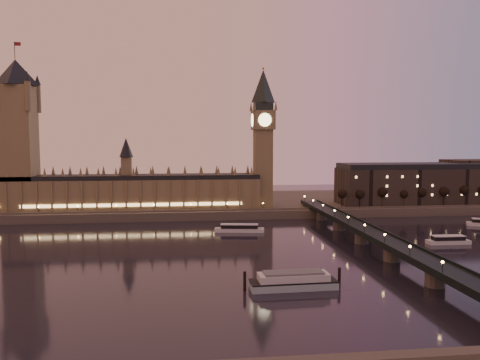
% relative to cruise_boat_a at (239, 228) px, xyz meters
% --- Properties ---
extents(ground, '(700.00, 700.00, 0.00)m').
position_rel_cruise_boat_a_xyz_m(ground, '(-29.12, -58.67, -2.14)').
color(ground, black).
rests_on(ground, ground).
extents(far_embankment, '(560.00, 130.00, 6.00)m').
position_rel_cruise_boat_a_xyz_m(far_embankment, '(0.88, 106.33, 0.86)').
color(far_embankment, '#423D35').
rests_on(far_embankment, ground).
extents(palace_of_westminster, '(180.00, 26.62, 52.00)m').
position_rel_cruise_boat_a_xyz_m(palace_of_westminster, '(-69.25, 62.32, 19.57)').
color(palace_of_westminster, brown).
rests_on(palace_of_westminster, ground).
extents(victoria_tower, '(31.68, 31.68, 118.00)m').
position_rel_cruise_boat_a_xyz_m(victoria_tower, '(-149.12, 62.33, 63.65)').
color(victoria_tower, brown).
rests_on(victoria_tower, ground).
extents(big_ben, '(17.68, 17.68, 104.00)m').
position_rel_cruise_boat_a_xyz_m(big_ben, '(24.86, 62.31, 61.81)').
color(big_ben, brown).
rests_on(big_ben, ground).
extents(westminster_bridge, '(13.20, 260.00, 15.30)m').
position_rel_cruise_boat_a_xyz_m(westminster_bridge, '(62.49, -58.67, 3.38)').
color(westminster_bridge, black).
rests_on(westminster_bridge, ground).
extents(city_block, '(155.00, 45.00, 34.00)m').
position_rel_cruise_boat_a_xyz_m(city_block, '(165.81, 72.26, 20.10)').
color(city_block, black).
rests_on(city_block, ground).
extents(bare_tree_0, '(6.83, 6.83, 13.88)m').
position_rel_cruise_boat_a_xyz_m(bare_tree_0, '(81.53, 50.33, 14.25)').
color(bare_tree_0, black).
rests_on(bare_tree_0, ground).
extents(bare_tree_1, '(6.83, 6.83, 13.88)m').
position_rel_cruise_boat_a_xyz_m(bare_tree_1, '(97.73, 50.33, 14.25)').
color(bare_tree_1, black).
rests_on(bare_tree_1, ground).
extents(bare_tree_2, '(6.83, 6.83, 13.88)m').
position_rel_cruise_boat_a_xyz_m(bare_tree_2, '(113.94, 50.33, 14.25)').
color(bare_tree_2, black).
rests_on(bare_tree_2, ground).
extents(bare_tree_3, '(6.83, 6.83, 13.88)m').
position_rel_cruise_boat_a_xyz_m(bare_tree_3, '(130.15, 50.33, 14.25)').
color(bare_tree_3, black).
rests_on(bare_tree_3, ground).
extents(bare_tree_4, '(6.83, 6.83, 13.88)m').
position_rel_cruise_boat_a_xyz_m(bare_tree_4, '(146.36, 50.33, 14.25)').
color(bare_tree_4, black).
rests_on(bare_tree_4, ground).
extents(bare_tree_5, '(6.83, 6.83, 13.88)m').
position_rel_cruise_boat_a_xyz_m(bare_tree_5, '(162.57, 50.33, 14.25)').
color(bare_tree_5, black).
rests_on(bare_tree_5, ground).
extents(bare_tree_6, '(6.83, 6.83, 13.88)m').
position_rel_cruise_boat_a_xyz_m(bare_tree_6, '(178.78, 50.33, 14.25)').
color(bare_tree_6, black).
rests_on(bare_tree_6, ground).
extents(cruise_boat_a, '(30.98, 10.88, 4.86)m').
position_rel_cruise_boat_a_xyz_m(cruise_boat_a, '(0.00, 0.00, 0.00)').
color(cruise_boat_a, silver).
rests_on(cruise_boat_a, ground).
extents(cruise_boat_c, '(23.38, 6.81, 4.65)m').
position_rel_cruise_boat_a_xyz_m(cruise_boat_c, '(109.26, -46.49, -0.09)').
color(cruise_boat_c, silver).
rests_on(cruise_boat_c, ground).
extents(moored_barge, '(38.41, 10.36, 7.04)m').
position_rel_cruise_boat_a_xyz_m(moored_barge, '(7.84, -111.80, 0.83)').
color(moored_barge, '#8EA9B5').
rests_on(moored_barge, ground).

